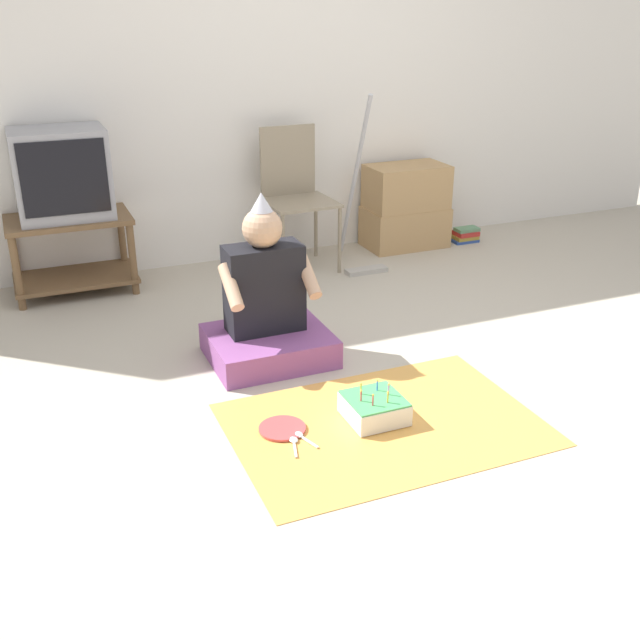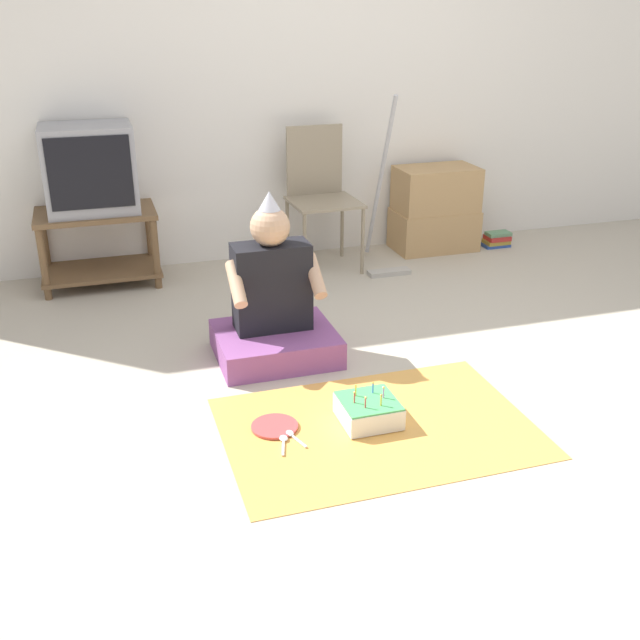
% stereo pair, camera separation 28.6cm
% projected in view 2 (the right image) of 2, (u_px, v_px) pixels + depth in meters
% --- Properties ---
extents(ground_plane, '(16.00, 16.00, 0.00)m').
position_uv_depth(ground_plane, '(454.00, 387.00, 3.49)').
color(ground_plane, '#BCB29E').
extents(wall_back, '(6.40, 0.06, 2.55)m').
position_uv_depth(wall_back, '(317.00, 63.00, 4.88)').
color(wall_back, white).
rests_on(wall_back, ground_plane).
extents(tv_stand, '(0.72, 0.45, 0.47)m').
position_uv_depth(tv_stand, '(98.00, 241.00, 4.64)').
color(tv_stand, brown).
rests_on(tv_stand, ground_plane).
extents(tv, '(0.53, 0.41, 0.52)m').
position_uv_depth(tv, '(90.00, 169.00, 4.47)').
color(tv, '#99999E').
rests_on(tv, tv_stand).
extents(folding_chair, '(0.44, 0.43, 0.91)m').
position_uv_depth(folding_chair, '(320.00, 188.00, 4.88)').
color(folding_chair, gray).
rests_on(folding_chair, ground_plane).
extents(cardboard_box_stack, '(0.58, 0.35, 0.59)m').
position_uv_depth(cardboard_box_stack, '(435.00, 209.00, 5.28)').
color(cardboard_box_stack, tan).
rests_on(cardboard_box_stack, ground_plane).
extents(dust_mop, '(0.28, 0.47, 1.14)m').
position_uv_depth(dust_mop, '(384.00, 222.00, 4.86)').
color(dust_mop, '#B2ADA3').
rests_on(dust_mop, ground_plane).
extents(book_pile, '(0.20, 0.13, 0.10)m').
position_uv_depth(book_pile, '(497.00, 240.00, 5.43)').
color(book_pile, '#284793').
rests_on(book_pile, ground_plane).
extents(person_seated, '(0.59, 0.50, 0.84)m').
position_uv_depth(person_seated, '(274.00, 310.00, 3.70)').
color(person_seated, '#8C4C8C').
rests_on(person_seated, ground_plane).
extents(party_cloth, '(1.29, 0.90, 0.01)m').
position_uv_depth(party_cloth, '(377.00, 427.00, 3.16)').
color(party_cloth, '#EFA84C').
rests_on(party_cloth, ground_plane).
extents(birthday_cake, '(0.24, 0.24, 0.15)m').
position_uv_depth(birthday_cake, '(368.00, 410.00, 3.18)').
color(birthday_cake, white).
rests_on(birthday_cake, party_cloth).
extents(paper_plate, '(0.20, 0.20, 0.01)m').
position_uv_depth(paper_plate, '(275.00, 426.00, 3.15)').
color(paper_plate, '#D84C4C').
rests_on(paper_plate, party_cloth).
extents(plastic_spoon_near, '(0.06, 0.14, 0.01)m').
position_uv_depth(plastic_spoon_near, '(292.00, 435.00, 3.09)').
color(plastic_spoon_near, white).
rests_on(plastic_spoon_near, party_cloth).
extents(plastic_spoon_far, '(0.06, 0.14, 0.01)m').
position_uv_depth(plastic_spoon_far, '(283.00, 440.00, 3.05)').
color(plastic_spoon_far, white).
rests_on(plastic_spoon_far, party_cloth).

